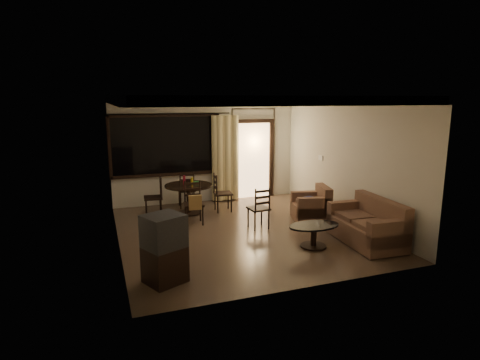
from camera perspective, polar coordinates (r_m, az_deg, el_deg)
name	(u,v)px	position (r m, az deg, el deg)	size (l,w,h in m)	color
ground	(242,231)	(8.57, 0.25, -7.27)	(5.50, 5.50, 0.00)	#7F6651
room_shell	(240,137)	(10.02, -0.02, 6.20)	(5.50, 6.70, 5.50)	beige
dining_table	(189,191)	(9.78, -7.30, -1.53)	(1.15, 1.15, 0.94)	black
dining_chair_west	(154,204)	(9.78, -12.14, -3.41)	(0.46, 0.46, 0.95)	black
dining_chair_east	(223,200)	(9.98, -2.49, -2.86)	(0.46, 0.46, 0.95)	black
dining_chair_south	(194,211)	(9.02, -6.56, -4.35)	(0.46, 0.51, 0.95)	black
dining_chair_north	(187,196)	(10.42, -7.60, -2.32)	(0.46, 0.46, 0.95)	black
tv_cabinet	(164,249)	(6.25, -10.70, -9.58)	(0.71, 0.69, 1.07)	black
sofa	(369,226)	(8.19, 17.84, -6.24)	(0.94, 1.64, 0.85)	#452520
armchair	(313,206)	(9.38, 10.30, -3.73)	(0.94, 0.94, 0.78)	#452520
coffee_table	(314,232)	(7.73, 10.45, -7.32)	(1.00, 0.60, 0.44)	black
side_chair	(259,216)	(8.69, 2.67, -5.12)	(0.44, 0.44, 0.92)	black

